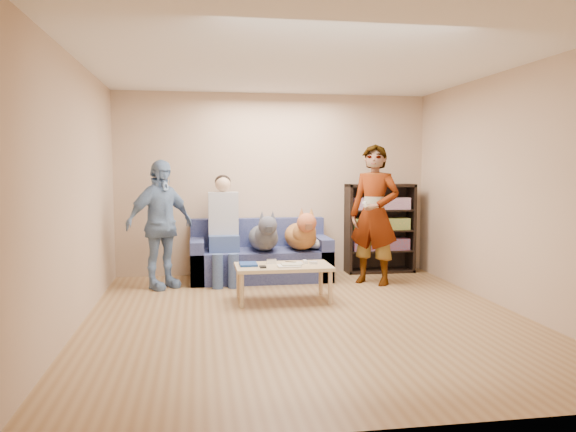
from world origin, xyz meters
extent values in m
plane|color=olive|center=(0.00, 0.00, 0.00)|extent=(5.00, 5.00, 0.00)
plane|color=white|center=(0.00, 0.00, 2.60)|extent=(5.00, 5.00, 0.00)
plane|color=tan|center=(0.00, 2.50, 1.30)|extent=(4.50, 0.00, 4.50)
plane|color=tan|center=(0.00, -2.50, 1.30)|extent=(4.50, 0.00, 4.50)
plane|color=tan|center=(-2.25, 0.00, 1.30)|extent=(0.00, 5.00, 5.00)
plane|color=tan|center=(2.25, 0.00, 1.30)|extent=(0.00, 5.00, 5.00)
ellipsoid|color=silver|center=(0.53, 1.92, 0.50)|extent=(0.40, 0.33, 0.14)
imported|color=gray|center=(1.21, 1.53, 0.92)|extent=(0.80, 0.77, 1.84)
imported|color=#7DA5C9|center=(-1.57, 1.70, 0.82)|extent=(1.01, 0.91, 1.64)
cube|color=white|center=(1.01, 1.33, 1.09)|extent=(0.08, 0.13, 0.03)
cube|color=navy|center=(-0.53, 0.82, 0.43)|extent=(0.20, 0.26, 0.03)
cube|color=silver|center=(-0.08, 0.67, 0.43)|extent=(0.26, 0.20, 0.02)
cube|color=#B9B594|center=(-0.05, 0.69, 0.44)|extent=(0.22, 0.17, 0.01)
cube|color=silver|center=(-0.25, 0.89, 0.45)|extent=(0.11, 0.06, 0.05)
cube|color=silver|center=(0.15, 0.87, 0.43)|extent=(0.04, 0.13, 0.03)
cube|color=silver|center=(0.23, 0.79, 0.43)|extent=(0.09, 0.06, 0.03)
cylinder|color=white|center=(0.07, 0.75, 0.43)|extent=(0.07, 0.07, 0.02)
cylinder|color=white|center=(0.07, 0.83, 0.43)|extent=(0.07, 0.07, 0.02)
cylinder|color=#C37D1B|center=(-0.15, 0.61, 0.42)|extent=(0.13, 0.06, 0.01)
cylinder|color=black|center=(-0.01, 0.95, 0.42)|extent=(0.13, 0.08, 0.01)
cube|color=black|center=(-0.38, 0.65, 0.43)|extent=(0.07, 0.12, 0.02)
cube|color=#515B93|center=(-0.25, 2.05, 0.21)|extent=(1.90, 0.85, 0.42)
cube|color=#515B93|center=(-0.25, 2.38, 0.62)|extent=(1.90, 0.18, 0.40)
cube|color=#515B93|center=(-1.11, 2.05, 0.29)|extent=(0.18, 0.85, 0.58)
cube|color=#515B93|center=(0.61, 2.05, 0.29)|extent=(0.18, 0.85, 0.58)
cube|color=#3F5C8C|center=(-0.75, 1.97, 0.53)|extent=(0.40, 0.38, 0.22)
cylinder|color=#40638D|center=(-0.85, 1.55, 0.21)|extent=(0.14, 0.14, 0.47)
cylinder|color=#41608F|center=(-0.65, 1.55, 0.21)|extent=(0.14, 0.14, 0.47)
cube|color=silver|center=(-0.75, 2.07, 0.92)|extent=(0.40, 0.24, 0.58)
sphere|color=tan|center=(-0.75, 2.07, 1.32)|extent=(0.21, 0.21, 0.21)
ellipsoid|color=black|center=(-0.75, 2.10, 1.35)|extent=(0.22, 0.22, 0.19)
ellipsoid|color=#51545C|center=(-0.22, 1.95, 0.59)|extent=(0.40, 0.83, 0.34)
sphere|color=#53565E|center=(-0.22, 1.63, 0.67)|extent=(0.30, 0.30, 0.30)
sphere|color=#4C4D56|center=(-0.22, 1.45, 0.81)|extent=(0.24, 0.24, 0.24)
cube|color=black|center=(-0.22, 1.33, 0.78)|extent=(0.08, 0.11, 0.07)
cone|color=#4D4F57|center=(-0.29, 1.48, 0.94)|extent=(0.08, 0.08, 0.11)
cone|color=#494A53|center=(-0.15, 1.48, 0.94)|extent=(0.08, 0.08, 0.11)
cylinder|color=#4D5058|center=(-0.22, 2.38, 0.56)|extent=(0.05, 0.27, 0.16)
ellipsoid|color=#A76533|center=(0.29, 1.96, 0.60)|extent=(0.42, 0.87, 0.36)
sphere|color=#B88638|center=(0.29, 1.66, 0.69)|extent=(0.31, 0.31, 0.31)
sphere|color=#B95F38|center=(0.29, 1.50, 0.83)|extent=(0.25, 0.25, 0.25)
cube|color=brown|center=(0.29, 1.39, 0.80)|extent=(0.08, 0.12, 0.07)
cone|color=#AB6234|center=(0.23, 1.52, 0.96)|extent=(0.08, 0.08, 0.12)
cone|color=#B27F36|center=(0.36, 1.52, 0.96)|extent=(0.08, 0.08, 0.12)
cylinder|color=#AD6E34|center=(0.29, 2.35, 0.57)|extent=(0.05, 0.28, 0.17)
cube|color=tan|center=(-0.13, 0.77, 0.40)|extent=(1.10, 0.60, 0.04)
cylinder|color=tan|center=(-0.63, 0.52, 0.19)|extent=(0.05, 0.05, 0.38)
cylinder|color=#D9B485|center=(0.37, 0.52, 0.19)|extent=(0.05, 0.05, 0.38)
cylinder|color=tan|center=(-0.63, 1.02, 0.19)|extent=(0.05, 0.05, 0.38)
cylinder|color=#D5BF83|center=(0.37, 1.02, 0.19)|extent=(0.05, 0.05, 0.38)
cube|color=black|center=(1.07, 2.32, 0.65)|extent=(0.04, 0.34, 1.30)
cube|color=black|center=(2.03, 2.32, 0.65)|extent=(0.04, 0.34, 1.30)
cube|color=black|center=(1.55, 2.32, 1.28)|extent=(1.00, 0.34, 0.04)
cube|color=black|center=(1.55, 2.32, 0.02)|extent=(1.00, 0.34, 0.04)
cube|color=black|center=(1.55, 2.48, 0.65)|extent=(1.00, 0.02, 1.30)
cube|color=black|center=(1.55, 2.32, 0.32)|extent=(0.94, 0.32, 0.03)
cube|color=black|center=(1.55, 2.32, 0.62)|extent=(0.94, 0.32, 0.02)
cube|color=black|center=(1.55, 2.32, 0.92)|extent=(0.94, 0.32, 0.02)
cube|color=#B23333|center=(1.55, 2.30, 0.42)|extent=(0.84, 0.24, 0.17)
cube|color=gold|center=(1.55, 2.30, 0.72)|extent=(0.84, 0.24, 0.17)
cube|color=#994C99|center=(1.55, 2.30, 1.02)|extent=(0.84, 0.24, 0.17)
camera|label=1|loc=(-1.09, -5.56, 1.55)|focal=35.00mm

